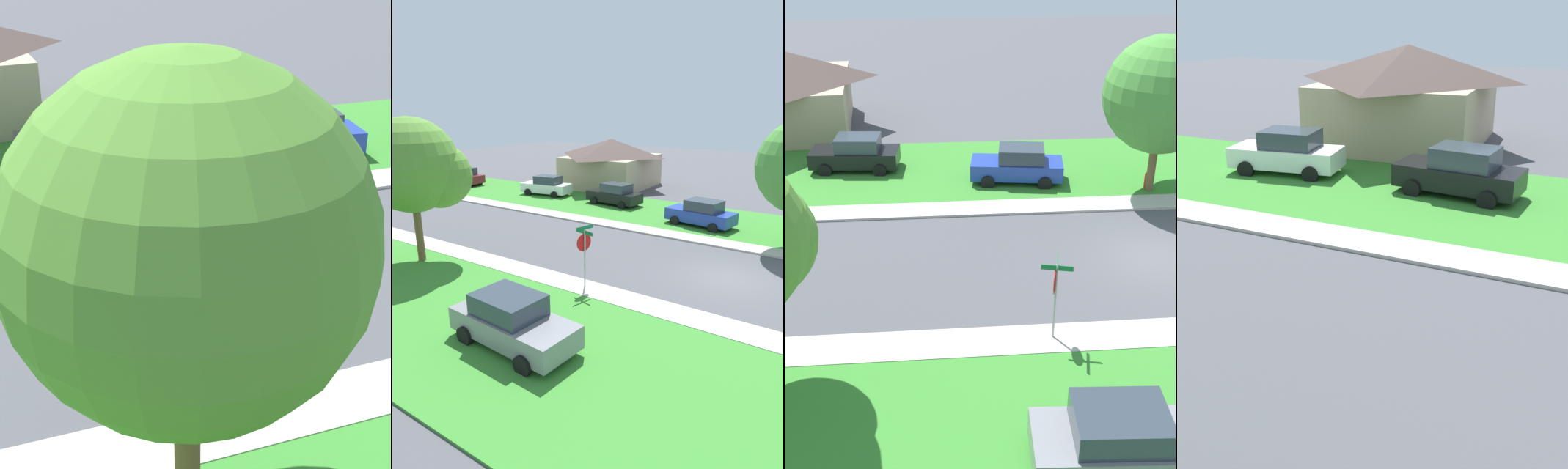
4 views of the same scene
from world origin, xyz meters
TOP-DOWN VIEW (x-y plane):
  - sidewalk_east at (4.70, 12.00)m, footprint 1.40×56.00m
  - lawn_east at (9.40, 12.00)m, footprint 8.00×56.00m
  - sidewalk_west at (-4.70, 12.00)m, footprint 1.40×56.00m
  - car_black_near_corner at (9.81, 11.93)m, footprint 2.32×4.44m
  - car_blue_kerbside_mid at (7.62, 4.14)m, footprint 2.49×4.51m
  - tree_across_right at (-6.29, 13.17)m, footprint 4.80×4.46m

SIDE VIEW (x-z plane):
  - lawn_east at x=9.40m, z-range 0.00..0.08m
  - sidewalk_east at x=4.70m, z-range 0.00..0.10m
  - sidewalk_west at x=-4.70m, z-range 0.00..0.10m
  - car_black_near_corner at x=9.81m, z-range -0.01..1.75m
  - car_blue_kerbside_mid at x=7.62m, z-range -0.01..1.75m
  - tree_across_right at x=-6.29m, z-range 1.13..8.17m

